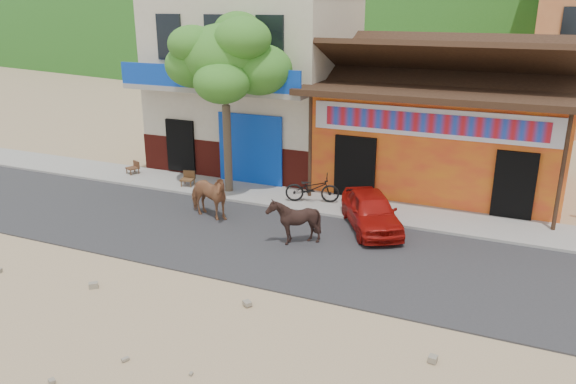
{
  "coord_description": "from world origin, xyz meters",
  "views": [
    {
      "loc": [
        4.72,
        -10.51,
        6.4
      ],
      "look_at": [
        -1.13,
        3.0,
        1.4
      ],
      "focal_mm": 35.0,
      "sensor_mm": 36.0,
      "label": 1
    }
  ],
  "objects_px": {
    "cow_tan": "(207,196)",
    "red_car": "(371,211)",
    "scooter": "(312,188)",
    "cafe_chair_left": "(132,162)",
    "cow_dark": "(294,221)",
    "tree": "(226,105)",
    "cafe_chair_right": "(187,173)"
  },
  "relations": [
    {
      "from": "cow_dark",
      "to": "cow_tan",
      "type": "bearing_deg",
      "value": -95.22
    },
    {
      "from": "red_car",
      "to": "cafe_chair_left",
      "type": "height_order",
      "value": "red_car"
    },
    {
      "from": "tree",
      "to": "cow_tan",
      "type": "xyz_separation_m",
      "value": [
        0.59,
        -2.38,
        -2.36
      ]
    },
    {
      "from": "cow_tan",
      "to": "scooter",
      "type": "xyz_separation_m",
      "value": [
        2.51,
        2.45,
        -0.17
      ]
    },
    {
      "from": "red_car",
      "to": "scooter",
      "type": "bearing_deg",
      "value": 121.32
    },
    {
      "from": "cafe_chair_left",
      "to": "cafe_chair_right",
      "type": "height_order",
      "value": "cafe_chair_right"
    },
    {
      "from": "tree",
      "to": "cafe_chair_left",
      "type": "relative_size",
      "value": 6.75
    },
    {
      "from": "scooter",
      "to": "cafe_chair_right",
      "type": "relative_size",
      "value": 1.86
    },
    {
      "from": "cow_tan",
      "to": "cafe_chair_left",
      "type": "bearing_deg",
      "value": 75.2
    },
    {
      "from": "scooter",
      "to": "cafe_chair_right",
      "type": "height_order",
      "value": "cafe_chair_right"
    },
    {
      "from": "cafe_chair_right",
      "to": "cafe_chair_left",
      "type": "bearing_deg",
      "value": 159.52
    },
    {
      "from": "cafe_chair_left",
      "to": "cafe_chair_right",
      "type": "distance_m",
      "value": 2.8
    },
    {
      "from": "tree",
      "to": "cafe_chair_right",
      "type": "relative_size",
      "value": 6.28
    },
    {
      "from": "cafe_chair_left",
      "to": "cow_dark",
      "type": "bearing_deg",
      "value": 1.08
    },
    {
      "from": "cow_tan",
      "to": "cow_dark",
      "type": "distance_m",
      "value": 3.28
    },
    {
      "from": "red_car",
      "to": "cafe_chair_right",
      "type": "bearing_deg",
      "value": 141.13
    },
    {
      "from": "scooter",
      "to": "red_car",
      "type": "bearing_deg",
      "value": -136.43
    },
    {
      "from": "cow_tan",
      "to": "red_car",
      "type": "relative_size",
      "value": 0.53
    },
    {
      "from": "cow_dark",
      "to": "cafe_chair_right",
      "type": "height_order",
      "value": "cow_dark"
    },
    {
      "from": "cafe_chair_left",
      "to": "cafe_chair_right",
      "type": "bearing_deg",
      "value": 15.16
    },
    {
      "from": "cow_tan",
      "to": "scooter",
      "type": "relative_size",
      "value": 0.96
    },
    {
      "from": "cow_dark",
      "to": "cafe_chair_left",
      "type": "distance_m",
      "value": 8.88
    },
    {
      "from": "red_car",
      "to": "scooter",
      "type": "height_order",
      "value": "red_car"
    },
    {
      "from": "red_car",
      "to": "cafe_chair_left",
      "type": "distance_m",
      "value": 9.96
    },
    {
      "from": "cafe_chair_right",
      "to": "tree",
      "type": "bearing_deg",
      "value": -7.79
    },
    {
      "from": "red_car",
      "to": "scooter",
      "type": "xyz_separation_m",
      "value": [
        -2.34,
        1.28,
        -0.0
      ]
    },
    {
      "from": "tree",
      "to": "cafe_chair_left",
      "type": "xyz_separation_m",
      "value": [
        -4.4,
        0.31,
        -2.56
      ]
    },
    {
      "from": "cow_tan",
      "to": "red_car",
      "type": "xyz_separation_m",
      "value": [
        4.85,
        1.17,
        -0.17
      ]
    },
    {
      "from": "cow_dark",
      "to": "cafe_chair_left",
      "type": "height_order",
      "value": "cow_dark"
    },
    {
      "from": "red_car",
      "to": "tree",
      "type": "bearing_deg",
      "value": 137.41
    },
    {
      "from": "scooter",
      "to": "tree",
      "type": "bearing_deg",
      "value": 73.46
    },
    {
      "from": "cafe_chair_left",
      "to": "scooter",
      "type": "bearing_deg",
      "value": 22.02
    }
  ]
}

